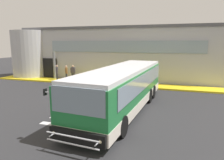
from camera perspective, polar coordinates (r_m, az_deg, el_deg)
ground_plane at (r=16.62m, az=-6.20°, el=-4.38°), size 80.00×90.00×0.02m
bay_paint_stripes at (r=12.18m, az=-5.51°, el=-9.86°), size 4.40×3.96×0.01m
terminal_building at (r=27.33m, az=2.26°, el=7.75°), size 24.17×13.80×5.94m
boarding_curb at (r=20.97m, az=-0.94°, el=-0.99°), size 26.37×2.00×0.15m
entry_support_column at (r=24.20m, az=-15.77°, el=3.95°), size 0.28×0.28×3.03m
bus_main_foreground at (r=12.78m, az=3.16°, el=-2.62°), size 3.83×11.51×2.70m
passenger_near_column at (r=23.17m, az=-15.12°, el=2.25°), size 0.41×0.48×1.68m
passenger_by_doorway at (r=22.38m, az=-12.61°, el=2.09°), size 0.41×0.47×1.68m
passenger_at_curb_edge at (r=22.65m, az=-10.80°, el=2.34°), size 0.59×0.39×1.68m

